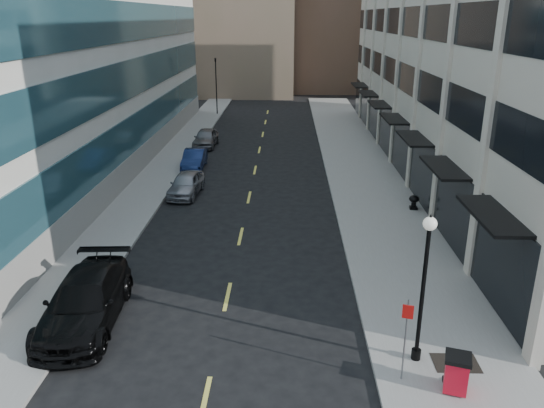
# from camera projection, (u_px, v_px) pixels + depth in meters

# --- Properties ---
(sidewalk_right) EXTENTS (5.00, 80.00, 0.15)m
(sidewalk_right) POSITION_uv_depth(u_px,v_px,m) (374.00, 197.00, 31.78)
(sidewalk_right) COLOR gray
(sidewalk_right) RESTS_ON ground
(sidewalk_left) EXTENTS (3.00, 80.00, 0.15)m
(sidewalk_left) POSITION_uv_depth(u_px,v_px,m) (142.00, 195.00, 32.17)
(sidewalk_left) COLOR gray
(sidewalk_left) RESTS_ON ground
(building_right) EXTENTS (15.30, 46.50, 18.25)m
(building_right) POSITION_uv_depth(u_px,v_px,m) (509.00, 37.00, 35.11)
(building_right) COLOR beige
(building_right) RESTS_ON ground
(building_left) EXTENTS (16.14, 46.00, 20.00)m
(building_left) POSITION_uv_depth(u_px,v_px,m) (18.00, 21.00, 35.70)
(building_left) COLOR silver
(building_left) RESTS_ON ground
(skyline_tan_far) EXTENTS (12.00, 14.00, 22.00)m
(skyline_tan_far) POSITION_uv_depth(u_px,v_px,m) (185.00, 11.00, 83.32)
(skyline_tan_far) COLOR #806654
(skyline_tan_far) RESTS_ON ground
(skyline_stone) EXTENTS (10.00, 14.00, 20.00)m
(skyline_stone) POSITION_uv_depth(u_px,v_px,m) (405.00, 18.00, 71.47)
(skyline_stone) COLOR beige
(skyline_stone) RESTS_ON ground
(grate_far) EXTENTS (1.40, 1.00, 0.01)m
(grate_far) POSITION_uv_depth(u_px,v_px,m) (456.00, 363.00, 16.49)
(grate_far) COLOR black
(grate_far) RESTS_ON sidewalk_right
(road_centerline) EXTENTS (0.15, 68.20, 0.01)m
(road_centerline) POSITION_uv_depth(u_px,v_px,m) (245.00, 215.00, 29.19)
(road_centerline) COLOR #D8CC4C
(road_centerline) RESTS_ON ground
(traffic_signal) EXTENTS (0.66, 0.66, 6.98)m
(traffic_signal) POSITION_uv_depth(u_px,v_px,m) (215.00, 62.00, 56.61)
(traffic_signal) COLOR black
(traffic_signal) RESTS_ON ground
(car_black_pickup) EXTENTS (2.77, 6.07, 1.72)m
(car_black_pickup) POSITION_uv_depth(u_px,v_px,m) (85.00, 301.00, 18.68)
(car_black_pickup) COLOR black
(car_black_pickup) RESTS_ON ground
(car_silver_sedan) EXTENTS (1.99, 4.23, 1.40)m
(car_silver_sedan) POSITION_uv_depth(u_px,v_px,m) (186.00, 184.00, 32.21)
(car_silver_sedan) COLOR gray
(car_silver_sedan) RESTS_ON ground
(car_blue_sedan) EXTENTS (1.49, 4.08, 1.33)m
(car_blue_sedan) POSITION_uv_depth(u_px,v_px,m) (194.00, 159.00, 37.90)
(car_blue_sedan) COLOR #15234F
(car_blue_sedan) RESTS_ON ground
(car_grey_sedan) EXTENTS (1.91, 4.42, 1.48)m
(car_grey_sedan) POSITION_uv_depth(u_px,v_px,m) (206.00, 138.00, 44.15)
(car_grey_sedan) COLOR slate
(car_grey_sedan) RESTS_ON ground
(trash_bin) EXTENTS (0.90, 0.90, 1.17)m
(trash_bin) POSITION_uv_depth(u_px,v_px,m) (457.00, 372.00, 15.09)
(trash_bin) COLOR red
(trash_bin) RESTS_ON sidewalk_right
(lamppost) EXTENTS (0.41, 0.41, 4.90)m
(lamppost) POSITION_uv_depth(u_px,v_px,m) (424.00, 277.00, 15.75)
(lamppost) COLOR black
(lamppost) RESTS_ON sidewalk_right
(sign_post) EXTENTS (0.31, 0.12, 2.68)m
(sign_post) POSITION_uv_depth(u_px,v_px,m) (406.00, 329.00, 15.22)
(sign_post) COLOR slate
(sign_post) RESTS_ON sidewalk_right
(urn_planter) EXTENTS (0.57, 0.57, 0.79)m
(urn_planter) POSITION_uv_depth(u_px,v_px,m) (414.00, 201.00, 29.51)
(urn_planter) COLOR black
(urn_planter) RESTS_ON sidewalk_right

